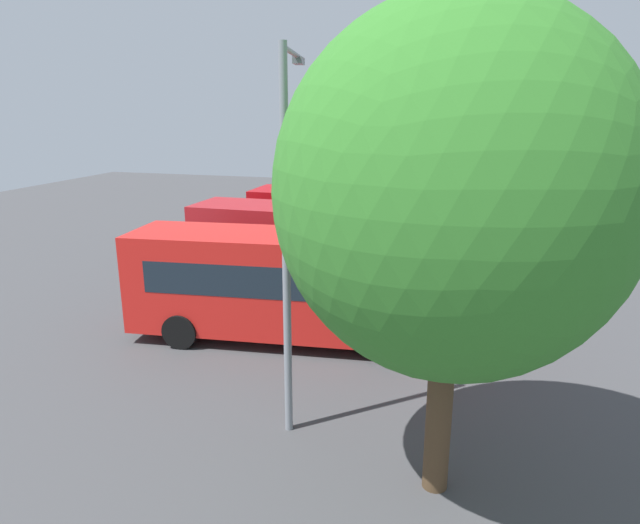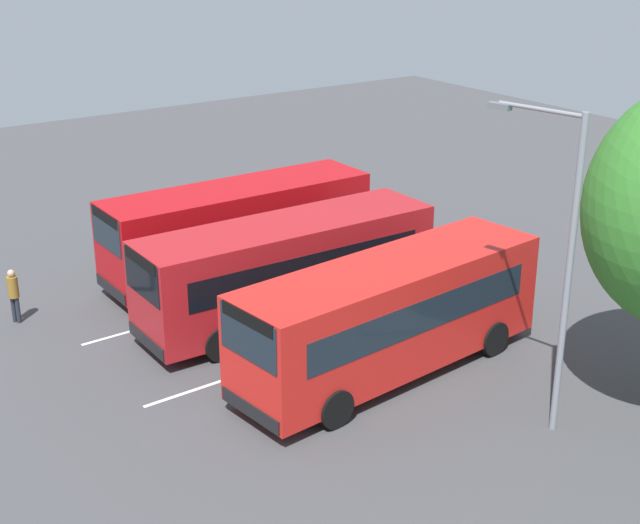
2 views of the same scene
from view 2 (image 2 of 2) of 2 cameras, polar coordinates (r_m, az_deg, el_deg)
ground_plane at (r=27.56m, az=-1.64°, el=-3.53°), size 62.31×62.31×0.00m
bus_far_left at (r=30.26m, az=-5.21°, el=2.19°), size 9.18×2.60×3.10m
bus_center_left at (r=26.73m, az=-2.11°, el=-0.36°), size 9.19×2.64×3.10m
bus_center_right at (r=23.76m, az=4.38°, el=-3.26°), size 9.36×3.32×3.10m
pedestrian at (r=28.37m, az=-18.71°, el=-1.77°), size 0.44×0.44×1.69m
street_lamp at (r=20.91m, az=14.90°, el=0.51°), size 0.62×2.47×7.61m
lane_stripe_outer_left at (r=29.18m, az=-3.90°, el=-2.10°), size 11.97×0.51×0.01m
lane_stripe_inner_left at (r=25.99m, az=0.90°, el=-5.12°), size 11.97×0.51×0.01m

